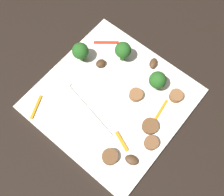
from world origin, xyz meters
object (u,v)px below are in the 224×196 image
(fork, at_px, (80,100))
(mushroom_2, at_px, (101,63))
(broccoli_floret_1, at_px, (123,50))
(pepper_strip_1, at_px, (122,141))
(plate, at_px, (112,99))
(pepper_strip_2, at_px, (36,107))
(sausage_slice_0, at_px, (136,95))
(pepper_strip_3, at_px, (161,110))
(mushroom_0, at_px, (132,160))
(mushroom_1, at_px, (153,63))
(sausage_slice_4, at_px, (110,157))
(sausage_slice_1, at_px, (151,143))
(sausage_slice_3, at_px, (176,96))
(pepper_strip_0, at_px, (106,42))
(broccoli_floret_2, at_px, (80,51))
(broccoli_floret_0, at_px, (158,80))
(sausage_slice_2, at_px, (151,125))

(fork, distance_m, mushroom_2, 0.10)
(broccoli_floret_1, bearing_deg, pepper_strip_1, 128.37)
(plate, bearing_deg, pepper_strip_2, 47.28)
(sausage_slice_0, relative_size, pepper_strip_3, 0.54)
(mushroom_0, height_order, mushroom_1, mushroom_1)
(mushroom_2, distance_m, pepper_strip_1, 0.18)
(plate, height_order, sausage_slice_4, sausage_slice_4)
(broccoli_floret_1, relative_size, pepper_strip_3, 0.99)
(sausage_slice_4, distance_m, pepper_strip_1, 0.04)
(plate, xyz_separation_m, mushroom_2, (0.07, -0.05, 0.01))
(sausage_slice_1, bearing_deg, sausage_slice_3, -80.37)
(sausage_slice_0, xyz_separation_m, pepper_strip_0, (0.14, -0.06, -0.00))
(broccoli_floret_1, height_order, sausage_slice_1, broccoli_floret_1)
(broccoli_floret_2, height_order, mushroom_2, broccoli_floret_2)
(pepper_strip_2, bearing_deg, sausage_slice_4, -174.42)
(plate, xyz_separation_m, broccoli_floret_0, (-0.06, -0.08, 0.04))
(sausage_slice_0, xyz_separation_m, pepper_strip_3, (-0.06, -0.01, -0.00))
(broccoli_floret_2, height_order, pepper_strip_2, broccoli_floret_2)
(fork, relative_size, broccoli_floret_0, 3.59)
(broccoli_floret_2, relative_size, mushroom_1, 1.91)
(broccoli_floret_2, bearing_deg, plate, 165.02)
(sausage_slice_2, distance_m, mushroom_2, 0.18)
(sausage_slice_2, relative_size, mushroom_0, 1.24)
(sausage_slice_0, distance_m, sausage_slice_4, 0.14)
(broccoli_floret_0, relative_size, pepper_strip_1, 1.12)
(plate, distance_m, broccoli_floret_1, 0.11)
(broccoli_floret_1, bearing_deg, fork, 87.83)
(fork, xyz_separation_m, pepper_strip_3, (-0.15, -0.09, -0.00))
(pepper_strip_1, bearing_deg, broccoli_floret_2, -25.67)
(pepper_strip_3, bearing_deg, mushroom_2, -1.17)
(broccoli_floret_1, bearing_deg, pepper_strip_2, 72.59)
(mushroom_1, xyz_separation_m, pepper_strip_0, (0.12, 0.02, -0.00))
(mushroom_0, bearing_deg, sausage_slice_1, -100.11)
(sausage_slice_2, height_order, pepper_strip_0, sausage_slice_2)
(plate, xyz_separation_m, sausage_slice_1, (-0.12, 0.03, 0.01))
(pepper_strip_1, bearing_deg, plate, -38.80)
(fork, distance_m, mushroom_1, 0.18)
(plate, height_order, pepper_strip_0, pepper_strip_0)
(mushroom_1, xyz_separation_m, pepper_strip_2, (0.13, 0.24, -0.00))
(sausage_slice_0, height_order, pepper_strip_0, sausage_slice_0)
(sausage_slice_1, xyz_separation_m, sausage_slice_4, (0.05, 0.07, 0.00))
(sausage_slice_0, distance_m, mushroom_1, 0.09)
(pepper_strip_0, bearing_deg, mushroom_0, 140.41)
(broccoli_floret_1, xyz_separation_m, sausage_slice_0, (-0.08, 0.05, -0.03))
(sausage_slice_0, xyz_separation_m, sausage_slice_2, (-0.06, 0.03, -0.00))
(sausage_slice_1, bearing_deg, broccoli_floret_1, -35.01)
(pepper_strip_2, xyz_separation_m, pepper_strip_3, (-0.21, -0.16, -0.00))
(broccoli_floret_2, height_order, sausage_slice_3, broccoli_floret_2)
(broccoli_floret_1, relative_size, mushroom_2, 2.34)
(sausage_slice_3, bearing_deg, sausage_slice_2, 88.32)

